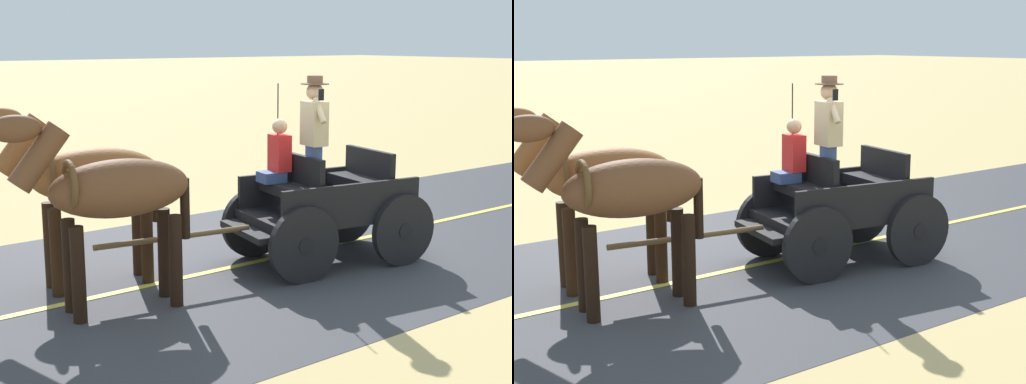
% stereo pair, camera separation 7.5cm
% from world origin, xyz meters
% --- Properties ---
extents(ground_plane, '(200.00, 200.00, 0.00)m').
position_xyz_m(ground_plane, '(0.00, 0.00, 0.00)').
color(ground_plane, tan).
extents(road_surface, '(5.73, 160.00, 0.01)m').
position_xyz_m(road_surface, '(0.00, 0.00, 0.00)').
color(road_surface, '#38383D').
rests_on(road_surface, ground).
extents(road_centre_stripe, '(0.12, 160.00, 0.00)m').
position_xyz_m(road_centre_stripe, '(0.00, 0.00, 0.01)').
color(road_centre_stripe, '#DBCC4C').
rests_on(road_centre_stripe, road_surface).
extents(horse_drawn_carriage, '(1.76, 4.51, 2.50)m').
position_xyz_m(horse_drawn_carriage, '(-0.50, 0.22, 0.82)').
color(horse_drawn_carriage, black).
rests_on(horse_drawn_carriage, ground).
extents(horse_near_side, '(0.80, 2.15, 2.21)m').
position_xyz_m(horse_near_side, '(-0.50, 3.29, 1.32)').
color(horse_near_side, brown).
rests_on(horse_near_side, ground).
extents(horse_off_side, '(0.83, 2.15, 2.21)m').
position_xyz_m(horse_off_side, '(0.42, 3.15, 1.32)').
color(horse_off_side, brown).
rests_on(horse_off_side, ground).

